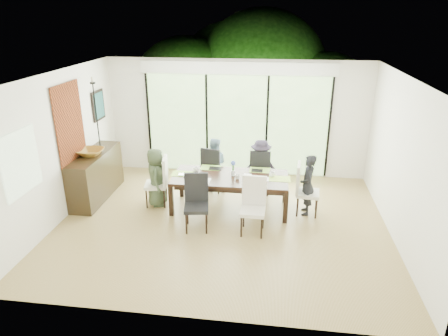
# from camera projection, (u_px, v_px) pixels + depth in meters

# --- Properties ---
(floor) EXTENTS (6.00, 5.00, 0.01)m
(floor) POSITION_uv_depth(u_px,v_px,m) (222.00, 223.00, 7.43)
(floor) COLOR brown
(floor) RESTS_ON ground
(ceiling) EXTENTS (6.00, 5.00, 0.01)m
(ceiling) POSITION_uv_depth(u_px,v_px,m) (222.00, 76.00, 6.43)
(ceiling) COLOR white
(ceiling) RESTS_ON wall_back
(wall_back) EXTENTS (6.00, 0.02, 2.70)m
(wall_back) POSITION_uv_depth(u_px,v_px,m) (237.00, 118.00, 9.25)
(wall_back) COLOR white
(wall_back) RESTS_ON floor
(wall_front) EXTENTS (6.00, 0.02, 2.70)m
(wall_front) POSITION_uv_depth(u_px,v_px,m) (193.00, 227.00, 4.62)
(wall_front) COLOR white
(wall_front) RESTS_ON floor
(wall_left) EXTENTS (0.02, 5.00, 2.70)m
(wall_left) POSITION_uv_depth(u_px,v_px,m) (59.00, 147.00, 7.30)
(wall_left) COLOR silver
(wall_left) RESTS_ON floor
(wall_right) EXTENTS (0.02, 5.00, 2.70)m
(wall_right) POSITION_uv_depth(u_px,v_px,m) (403.00, 163.00, 6.56)
(wall_right) COLOR beige
(wall_right) RESTS_ON floor
(glass_doors) EXTENTS (4.20, 0.02, 2.30)m
(glass_doors) POSITION_uv_depth(u_px,v_px,m) (237.00, 125.00, 9.26)
(glass_doors) COLOR #598C3F
(glass_doors) RESTS_ON wall_back
(blinds_header) EXTENTS (4.40, 0.06, 0.28)m
(blinds_header) POSITION_uv_depth(u_px,v_px,m) (237.00, 68.00, 8.78)
(blinds_header) COLOR white
(blinds_header) RESTS_ON wall_back
(mullion_a) EXTENTS (0.05, 0.04, 2.30)m
(mullion_a) POSITION_uv_depth(u_px,v_px,m) (149.00, 122.00, 9.51)
(mullion_a) COLOR black
(mullion_a) RESTS_ON wall_back
(mullion_b) EXTENTS (0.05, 0.04, 2.30)m
(mullion_b) POSITION_uv_depth(u_px,v_px,m) (207.00, 124.00, 9.34)
(mullion_b) COLOR black
(mullion_b) RESTS_ON wall_back
(mullion_c) EXTENTS (0.05, 0.04, 2.30)m
(mullion_c) POSITION_uv_depth(u_px,v_px,m) (267.00, 126.00, 9.17)
(mullion_c) COLOR black
(mullion_c) RESTS_ON wall_back
(mullion_d) EXTENTS (0.05, 0.04, 2.30)m
(mullion_d) POSITION_uv_depth(u_px,v_px,m) (329.00, 129.00, 9.00)
(mullion_d) COLOR black
(mullion_d) RESTS_ON wall_back
(side_window) EXTENTS (0.02, 0.90, 1.00)m
(side_window) POSITION_uv_depth(u_px,v_px,m) (21.00, 163.00, 6.14)
(side_window) COLOR #8CAD7F
(side_window) RESTS_ON wall_left
(deck) EXTENTS (6.00, 1.80, 0.10)m
(deck) POSITION_uv_depth(u_px,v_px,m) (240.00, 161.00, 10.58)
(deck) COLOR brown
(deck) RESTS_ON ground
(rail_top) EXTENTS (6.00, 0.08, 0.06)m
(rail_top) POSITION_uv_depth(u_px,v_px,m) (243.00, 131.00, 11.10)
(rail_top) COLOR brown
(rail_top) RESTS_ON deck
(foliage_left) EXTENTS (3.20, 3.20, 3.20)m
(foliage_left) POSITION_uv_depth(u_px,v_px,m) (186.00, 91.00, 11.91)
(foliage_left) COLOR #14380F
(foliage_left) RESTS_ON ground
(foliage_mid) EXTENTS (4.00, 4.00, 4.00)m
(foliage_mid) POSITION_uv_depth(u_px,v_px,m) (261.00, 77.00, 12.06)
(foliage_mid) COLOR #14380F
(foliage_mid) RESTS_ON ground
(foliage_right) EXTENTS (2.80, 2.80, 2.80)m
(foliage_right) POSITION_uv_depth(u_px,v_px,m) (323.00, 102.00, 11.30)
(foliage_right) COLOR #14380F
(foliage_right) RESTS_ON ground
(foliage_far) EXTENTS (3.60, 3.60, 3.60)m
(foliage_far) POSITION_uv_depth(u_px,v_px,m) (231.00, 79.00, 12.90)
(foliage_far) COLOR #14380F
(foliage_far) RESTS_ON ground
(table_top) EXTENTS (2.22, 1.02, 0.06)m
(table_top) POSITION_uv_depth(u_px,v_px,m) (230.00, 178.00, 7.73)
(table_top) COLOR black
(table_top) RESTS_ON floor
(table_apron) EXTENTS (2.03, 0.83, 0.09)m
(table_apron) POSITION_uv_depth(u_px,v_px,m) (230.00, 182.00, 7.76)
(table_apron) COLOR black
(table_apron) RESTS_ON floor
(table_leg_fl) EXTENTS (0.08, 0.08, 0.64)m
(table_leg_fl) POSITION_uv_depth(u_px,v_px,m) (171.00, 200.00, 7.59)
(table_leg_fl) COLOR black
(table_leg_fl) RESTS_ON floor
(table_leg_fr) EXTENTS (0.08, 0.08, 0.64)m
(table_leg_fr) POSITION_uv_depth(u_px,v_px,m) (286.00, 207.00, 7.32)
(table_leg_fr) COLOR black
(table_leg_fr) RESTS_ON floor
(table_leg_bl) EXTENTS (0.08, 0.08, 0.64)m
(table_leg_bl) POSITION_uv_depth(u_px,v_px,m) (182.00, 182.00, 8.38)
(table_leg_bl) COLOR black
(table_leg_bl) RESTS_ON floor
(table_leg_br) EXTENTS (0.08, 0.08, 0.64)m
(table_leg_br) POSITION_uv_depth(u_px,v_px,m) (285.00, 188.00, 8.12)
(table_leg_br) COLOR black
(table_leg_br) RESTS_ON floor
(chair_left_end) EXTENTS (0.49, 0.49, 1.02)m
(chair_left_end) POSITION_uv_depth(u_px,v_px,m) (156.00, 181.00, 7.97)
(chair_left_end) COLOR white
(chair_left_end) RESTS_ON floor
(chair_right_end) EXTENTS (0.46, 0.46, 1.02)m
(chair_right_end) POSITION_uv_depth(u_px,v_px,m) (308.00, 189.00, 7.60)
(chair_right_end) COLOR silver
(chair_right_end) RESTS_ON floor
(chair_far_left) EXTENTS (0.52, 0.52, 1.02)m
(chair_far_left) POSITION_uv_depth(u_px,v_px,m) (214.00, 168.00, 8.62)
(chair_far_left) COLOR black
(chair_far_left) RESTS_ON floor
(chair_far_right) EXTENTS (0.44, 0.44, 1.02)m
(chair_far_right) POSITION_uv_depth(u_px,v_px,m) (260.00, 170.00, 8.50)
(chair_far_right) COLOR black
(chair_far_right) RESTS_ON floor
(chair_near_left) EXTENTS (0.49, 0.49, 1.02)m
(chair_near_left) POSITION_uv_depth(u_px,v_px,m) (196.00, 203.00, 7.04)
(chair_near_left) COLOR black
(chair_near_left) RESTS_ON floor
(chair_near_right) EXTENTS (0.44, 0.44, 1.02)m
(chair_near_right) POSITION_uv_depth(u_px,v_px,m) (253.00, 207.00, 6.92)
(chair_near_right) COLOR white
(chair_near_right) RESTS_ON floor
(person_left_end) EXTENTS (0.45, 0.61, 1.19)m
(person_left_end) POSITION_uv_depth(u_px,v_px,m) (156.00, 177.00, 7.93)
(person_left_end) COLOR #3C4B32
(person_left_end) RESTS_ON floor
(person_right_end) EXTENTS (0.37, 0.57, 1.19)m
(person_right_end) POSITION_uv_depth(u_px,v_px,m) (307.00, 185.00, 7.57)
(person_right_end) COLOR black
(person_right_end) RESTS_ON floor
(person_far_left) EXTENTS (0.56, 0.36, 1.19)m
(person_far_left) POSITION_uv_depth(u_px,v_px,m) (214.00, 165.00, 8.57)
(person_far_left) COLOR #7C9DB3
(person_far_left) RESTS_ON floor
(person_far_right) EXTENTS (0.59, 0.40, 1.19)m
(person_far_right) POSITION_uv_depth(u_px,v_px,m) (261.00, 167.00, 8.45)
(person_far_right) COLOR #272030
(person_far_right) RESTS_ON floor
(placemat_left) EXTENTS (0.41, 0.30, 0.01)m
(placemat_left) POSITION_uv_depth(u_px,v_px,m) (182.00, 174.00, 7.83)
(placemat_left) COLOR #93BF44
(placemat_left) RESTS_ON table_top
(placemat_right) EXTENTS (0.41, 0.30, 0.01)m
(placemat_right) POSITION_uv_depth(u_px,v_px,m) (280.00, 179.00, 7.60)
(placemat_right) COLOR #A3C546
(placemat_right) RESTS_ON table_top
(placemat_far_l) EXTENTS (0.41, 0.30, 0.01)m
(placemat_far_l) POSITION_uv_depth(u_px,v_px,m) (211.00, 168.00, 8.14)
(placemat_far_l) COLOR #86C044
(placemat_far_l) RESTS_ON table_top
(placemat_far_r) EXTENTS (0.41, 0.30, 0.01)m
(placemat_far_r) POSITION_uv_depth(u_px,v_px,m) (260.00, 170.00, 8.02)
(placemat_far_r) COLOR #88B540
(placemat_far_r) RESTS_ON table_top
(placemat_paper) EXTENTS (0.41, 0.30, 0.01)m
(placemat_paper) POSITION_uv_depth(u_px,v_px,m) (199.00, 181.00, 7.51)
(placemat_paper) COLOR white
(placemat_paper) RESTS_ON table_top
(tablet_far_l) EXTENTS (0.24, 0.17, 0.01)m
(tablet_far_l) POSITION_uv_depth(u_px,v_px,m) (215.00, 168.00, 8.08)
(tablet_far_l) COLOR black
(tablet_far_l) RESTS_ON table_top
(tablet_far_r) EXTENTS (0.22, 0.16, 0.01)m
(tablet_far_r) POSITION_uv_depth(u_px,v_px,m) (257.00, 170.00, 7.97)
(tablet_far_r) COLOR black
(tablet_far_r) RESTS_ON table_top
(papers) EXTENTS (0.28, 0.20, 0.00)m
(papers) POSITION_uv_depth(u_px,v_px,m) (266.00, 179.00, 7.58)
(papers) COLOR white
(papers) RESTS_ON table_top
(platter_base) EXTENTS (0.24, 0.24, 0.02)m
(platter_base) POSITION_uv_depth(u_px,v_px,m) (199.00, 180.00, 7.50)
(platter_base) COLOR white
(platter_base) RESTS_ON table_top
(platter_snacks) EXTENTS (0.18, 0.18, 0.01)m
(platter_snacks) POSITION_uv_depth(u_px,v_px,m) (199.00, 179.00, 7.49)
(platter_snacks) COLOR #C58517
(platter_snacks) RESTS_ON table_top
(vase) EXTENTS (0.07, 0.07, 0.11)m
(vase) POSITION_uv_depth(u_px,v_px,m) (233.00, 173.00, 7.74)
(vase) COLOR silver
(vase) RESTS_ON table_top
(hyacinth_stems) EXTENTS (0.04, 0.04, 0.15)m
(hyacinth_stems) POSITION_uv_depth(u_px,v_px,m) (233.00, 168.00, 7.69)
(hyacinth_stems) COLOR #337226
(hyacinth_stems) RESTS_ON table_top
(hyacinth_blooms) EXTENTS (0.10, 0.10, 0.10)m
(hyacinth_blooms) POSITION_uv_depth(u_px,v_px,m) (233.00, 163.00, 7.66)
(hyacinth_blooms) COLOR #5169CC
(hyacinth_blooms) RESTS_ON table_top
(laptop) EXTENTS (0.32, 0.23, 0.02)m
(laptop) POSITION_uv_depth(u_px,v_px,m) (186.00, 176.00, 7.72)
(laptop) COLOR silver
(laptop) RESTS_ON table_top
(cup_a) EXTENTS (0.16, 0.16, 0.09)m
(cup_a) POSITION_uv_depth(u_px,v_px,m) (196.00, 170.00, 7.92)
(cup_a) COLOR white
(cup_a) RESTS_ON table_top
(cup_b) EXTENTS (0.12, 0.12, 0.09)m
(cup_b) POSITION_uv_depth(u_px,v_px,m) (237.00, 177.00, 7.59)
(cup_b) COLOR white
(cup_b) RESTS_ON table_top
(cup_c) EXTENTS (0.15, 0.15, 0.09)m
(cup_c) POSITION_uv_depth(u_px,v_px,m) (272.00, 174.00, 7.69)
(cup_c) COLOR white
(cup_c) RESTS_ON table_top
(book) EXTENTS (0.16, 0.22, 0.02)m
(book) POSITION_uv_depth(u_px,v_px,m) (243.00, 176.00, 7.73)
(book) COLOR white
(book) RESTS_ON table_top
(sideboard) EXTENTS (0.48, 1.72, 0.97)m
(sideboard) POSITION_uv_depth(u_px,v_px,m) (96.00, 175.00, 8.30)
(sideboard) COLOR black
(sideboard) RESTS_ON floor
(bowl) EXTENTS (0.51, 0.51, 0.12)m
(bowl) POSITION_uv_depth(u_px,v_px,m) (91.00, 152.00, 8.00)
(bowl) COLOR brown
(bowl) RESTS_ON sideboard
(candlestick_base) EXTENTS (0.11, 0.11, 0.04)m
(candlestick_base) POSITION_uv_depth(u_px,v_px,m) (100.00, 147.00, 8.43)
(candlestick_base) COLOR black
(candlestick_base) RESTS_ON sideboard
(candlestick_shaft) EXTENTS (0.03, 0.03, 1.35)m
(candlestick_shaft) POSITION_uv_depth(u_px,v_px,m) (96.00, 116.00, 8.18)
(candlestick_shaft) COLOR black
(candlestick_shaft) RESTS_ON sideboard
(candlestick_pan) EXTENTS (0.11, 0.11, 0.03)m
(candlestick_pan) POSITION_uv_depth(u_px,v_px,m) (93.00, 83.00, 7.94)
(candlestick_pan) COLOR black
(candlestick_pan) RESTS_ON sideboard
(candle) EXTENTS (0.04, 0.04, 0.11)m
(candle) POSITION_uv_depth(u_px,v_px,m) (92.00, 80.00, 7.91)
(candle) COLOR silver
(candle) RESTS_ON sideboard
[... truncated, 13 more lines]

